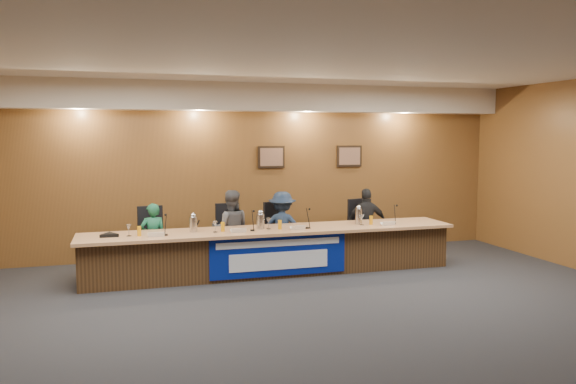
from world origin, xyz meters
name	(u,v)px	position (x,y,z in m)	size (l,w,h in m)	color
floor	(322,319)	(0.00, 0.00, 0.00)	(10.00, 10.00, 0.00)	#232326
ceiling	(324,56)	(0.00, 0.00, 3.20)	(10.00, 8.00, 0.04)	silver
wall_back	(250,170)	(0.00, 4.00, 1.60)	(10.00, 0.04, 3.20)	brown
soffit	(253,97)	(0.00, 3.75, 2.95)	(10.00, 0.50, 0.50)	beige
dais_body	(272,252)	(0.00, 2.40, 0.35)	(6.00, 0.80, 0.70)	#412A16
dais_top	(273,230)	(0.00, 2.35, 0.72)	(6.10, 0.95, 0.05)	tan
banner	(279,256)	(0.00, 1.99, 0.38)	(2.20, 0.02, 0.65)	navy
banner_text_upper	(279,243)	(0.00, 1.97, 0.58)	(2.00, 0.01, 0.10)	silver
banner_text_lower	(279,261)	(0.00, 1.97, 0.30)	(1.60, 0.01, 0.28)	silver
wall_photo_left	(271,157)	(0.40, 3.97, 1.85)	(0.52, 0.04, 0.42)	black
wall_photo_right	(349,156)	(2.00, 3.97, 1.85)	(0.52, 0.04, 0.42)	black
panelist_a	(153,238)	(-1.87, 3.00, 0.58)	(0.42, 0.28, 1.16)	#17593A
panelist_b	(231,229)	(-0.58, 3.00, 0.67)	(0.65, 0.51, 1.34)	#48484C
panelist_c	(282,228)	(0.34, 3.00, 0.64)	(0.83, 0.48, 1.28)	#16243A
panelist_d	(367,224)	(1.96, 3.00, 0.65)	(0.76, 0.32, 1.29)	black
office_chair_a	(153,243)	(-1.87, 3.10, 0.48)	(0.48, 0.48, 0.08)	black
office_chair_b	(230,239)	(-0.58, 3.10, 0.48)	(0.48, 0.48, 0.08)	black
office_chair_c	(281,236)	(0.34, 3.10, 0.48)	(0.48, 0.48, 0.08)	black
office_chair_d	(364,232)	(1.96, 3.10, 0.48)	(0.48, 0.48, 0.08)	black
nameplate_a	(156,234)	(-1.87, 2.11, 0.80)	(0.24, 0.06, 0.09)	white
microphone_a	(166,235)	(-1.72, 2.21, 0.76)	(0.07, 0.07, 0.02)	black
juice_glass_a	(139,231)	(-2.11, 2.27, 0.82)	(0.06, 0.06, 0.15)	orange
water_glass_a	(129,230)	(-2.26, 2.30, 0.84)	(0.08, 0.08, 0.18)	silver
nameplate_b	(239,230)	(-0.61, 2.13, 0.80)	(0.24, 0.06, 0.09)	white
microphone_b	(252,230)	(-0.37, 2.24, 0.76)	(0.07, 0.07, 0.02)	black
juice_glass_b	(223,227)	(-0.83, 2.32, 0.82)	(0.06, 0.06, 0.15)	orange
water_glass_b	(215,227)	(-0.96, 2.27, 0.84)	(0.08, 0.08, 0.18)	silver
nameplate_c	(298,227)	(0.36, 2.12, 0.80)	(0.24, 0.06, 0.09)	white
microphone_c	(307,228)	(0.55, 2.21, 0.76)	(0.07, 0.07, 0.02)	black
juice_glass_c	(280,225)	(0.09, 2.26, 0.82)	(0.06, 0.06, 0.15)	orange
water_glass_c	(268,224)	(-0.08, 2.33, 0.84)	(0.08, 0.08, 0.18)	silver
nameplate_d	(389,223)	(1.94, 2.09, 0.80)	(0.24, 0.06, 0.09)	white
microphone_d	(394,223)	(2.11, 2.24, 0.76)	(0.07, 0.07, 0.02)	black
juice_glass_d	(371,220)	(1.71, 2.28, 0.82)	(0.06, 0.06, 0.15)	orange
water_glass_d	(362,220)	(1.53, 2.26, 0.84)	(0.08, 0.08, 0.18)	silver
carafe_left	(193,224)	(-1.28, 2.41, 0.87)	(0.12, 0.12, 0.24)	silver
carafe_mid	(260,221)	(-0.20, 2.39, 0.87)	(0.13, 0.13, 0.24)	silver
carafe_right	(359,216)	(1.52, 2.39, 0.88)	(0.12, 0.12, 0.26)	silver
speakerphone	(109,235)	(-2.54, 2.35, 0.78)	(0.32, 0.32, 0.05)	black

